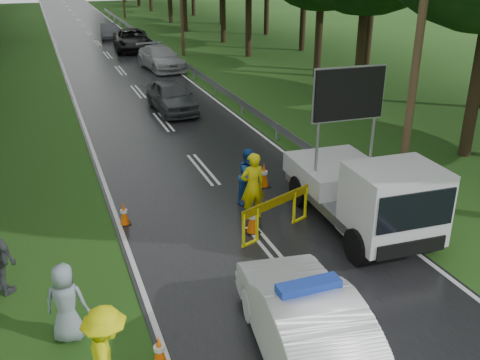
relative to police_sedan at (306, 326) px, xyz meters
name	(u,v)px	position (x,y,z in m)	size (l,w,h in m)	color
ground	(273,254)	(0.98, 3.65, -0.77)	(160.00, 160.00, 0.00)	#1E4915
road	(108,55)	(0.98, 33.65, -0.76)	(7.00, 140.00, 0.02)	black
guardrail	(158,46)	(4.68, 33.32, -0.22)	(0.12, 60.06, 0.70)	gray
utility_pole_near	(421,25)	(6.18, 5.65, 4.29)	(1.40, 0.24, 10.00)	#4D3D24
police_sedan	(306,326)	(0.00, 0.00, 0.00)	(2.26, 4.84, 1.69)	white
work_truck	(366,192)	(3.78, 3.98, 0.34)	(2.53, 5.27, 4.12)	gray
barrier	(277,206)	(1.51, 4.65, 0.00)	(2.31, 1.01, 1.03)	#F9F10D
officer	(253,186)	(1.23, 5.65, 0.20)	(0.71, 0.47, 1.95)	#D6C90B
civilian	(249,176)	(1.52, 6.65, 0.07)	(0.82, 0.64, 1.69)	#18459F
bystander_left	(108,359)	(-3.45, 0.15, 0.19)	(1.24, 0.71, 1.92)	#EBEE0C
bystander_right	(66,303)	(-3.97, 2.15, 0.04)	(0.80, 0.52, 1.63)	gray
queue_car_first	(171,96)	(1.78, 17.27, -0.05)	(1.71, 4.25, 1.45)	#393C3F
queue_car_second	(161,58)	(3.53, 27.22, -0.05)	(2.03, 5.00, 1.45)	#9D9FA4
queue_car_third	(132,40)	(3.11, 35.08, 0.02)	(2.63, 5.71, 1.59)	black
queue_car_fourth	(109,31)	(2.31, 42.17, -0.13)	(1.36, 3.89, 1.28)	#44474D
cone_near_left	(159,352)	(-2.52, 0.76, -0.44)	(0.33, 0.33, 0.69)	black
cone_center	(253,219)	(0.92, 4.86, -0.38)	(0.38, 0.38, 0.81)	black
cone_far	(264,175)	(2.38, 7.57, -0.38)	(0.38, 0.38, 0.81)	black
cone_left_mid	(124,214)	(-2.21, 6.52, -0.44)	(0.32, 0.32, 0.68)	black
cone_right	(314,161)	(4.48, 8.15, -0.38)	(0.38, 0.38, 0.80)	black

